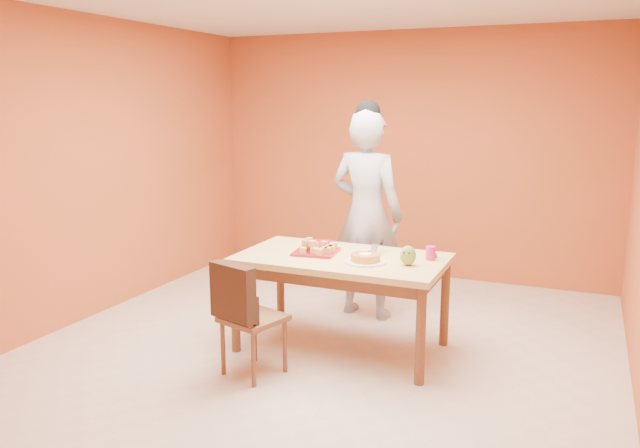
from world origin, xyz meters
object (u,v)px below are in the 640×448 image
at_px(red_dinner_plate, 320,243).
at_px(pastry_platter, 316,252).
at_px(magenta_glass, 431,253).
at_px(dining_chair, 252,316).
at_px(checker_tin, 431,255).
at_px(egg_ornament, 408,256).
at_px(sponge_cake, 365,258).
at_px(dining_table, 342,268).
at_px(person, 366,215).

bearing_deg(red_dinner_plate, pastry_platter, -72.27).
bearing_deg(magenta_glass, dining_chair, -141.01).
bearing_deg(magenta_glass, checker_tin, 99.53).
xyz_separation_m(pastry_platter, red_dinner_plate, (-0.09, 0.29, -0.00)).
bearing_deg(egg_ornament, sponge_cake, -176.59).
bearing_deg(dining_table, egg_ornament, -6.70).
bearing_deg(magenta_glass, red_dinner_plate, 171.82).
distance_m(dining_table, egg_ornament, 0.58).
bearing_deg(dining_table, magenta_glass, 13.51).
bearing_deg(magenta_glass, pastry_platter, -170.47).
relative_size(person, checker_tin, 20.97).
distance_m(red_dinner_plate, magenta_glass, 0.99).
xyz_separation_m(pastry_platter, magenta_glass, (0.89, 0.15, 0.04)).
bearing_deg(magenta_glass, egg_ornament, -117.34).
height_order(red_dinner_plate, egg_ornament, egg_ornament).
relative_size(dining_chair, red_dinner_plate, 3.10).
bearing_deg(egg_ornament, magenta_glass, 57.69).
bearing_deg(sponge_cake, dining_chair, -137.00).
bearing_deg(red_dinner_plate, sponge_cake, -36.82).
relative_size(sponge_cake, checker_tin, 2.47).
bearing_deg(sponge_cake, pastry_platter, 165.14).
distance_m(magenta_glass, checker_tin, 0.10).
bearing_deg(red_dinner_plate, magenta_glass, -8.18).
height_order(magenta_glass, checker_tin, magenta_glass).
bearing_deg(person, dining_table, 102.80).
relative_size(dining_table, egg_ornament, 10.82).
xyz_separation_m(red_dinner_plate, checker_tin, (0.97, -0.05, 0.01)).
bearing_deg(sponge_cake, magenta_glass, 32.08).
relative_size(person, pastry_platter, 5.70).
bearing_deg(dining_table, red_dinner_plate, 136.55).
bearing_deg(person, sponge_cake, 115.50).
bearing_deg(dining_chair, sponge_cake, 59.64).
bearing_deg(dining_chair, red_dinner_plate, 101.50).
distance_m(red_dinner_plate, egg_ornament, 0.94).
distance_m(dining_chair, person, 1.65).
distance_m(dining_table, sponge_cake, 0.29).
xyz_separation_m(dining_chair, egg_ornament, (0.96, 0.64, 0.39)).
distance_m(dining_table, person, 0.88).
height_order(dining_chair, egg_ornament, egg_ornament).
relative_size(person, red_dinner_plate, 6.81).
bearing_deg(sponge_cake, red_dinner_plate, 143.18).
relative_size(pastry_platter, red_dinner_plate, 1.19).
height_order(person, sponge_cake, person).
bearing_deg(dining_chair, person, 94.94).
height_order(dining_chair, magenta_glass, magenta_glass).
xyz_separation_m(person, pastry_platter, (-0.14, -0.82, -0.17)).
xyz_separation_m(dining_table, person, (-0.09, 0.83, 0.27)).
bearing_deg(magenta_glass, dining_table, -166.49).
bearing_deg(sponge_cake, checker_tin, 40.64).
bearing_deg(person, dining_chair, 85.01).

